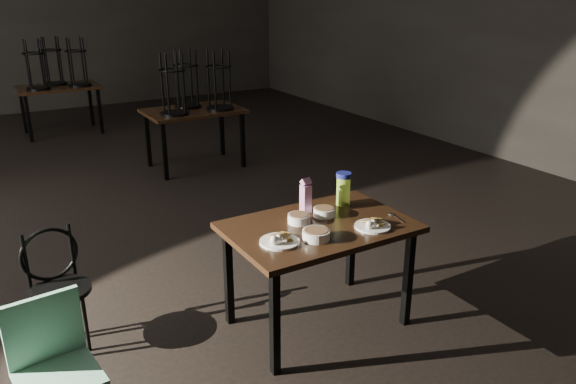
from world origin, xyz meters
TOP-DOWN VIEW (x-y plane):
  - main_table at (0.65, -2.53)m, footprint 1.20×0.80m
  - plate_left at (0.28, -2.64)m, footprint 0.25×0.25m
  - plate_right at (0.92, -2.74)m, footprint 0.24×0.24m
  - bowl_near at (0.55, -2.43)m, footprint 0.15×0.15m
  - bowl_far at (0.76, -2.42)m, footprint 0.15×0.15m
  - bowl_big at (0.51, -2.70)m, footprint 0.17×0.17m
  - juice_carton at (0.68, -2.30)m, footprint 0.07×0.07m
  - water_bottle at (0.99, -2.31)m, footprint 0.12×0.12m
  - spoon at (1.16, -2.65)m, footprint 0.05×0.18m
  - bentwood_chair at (-0.91, -1.87)m, footprint 0.38×0.38m
  - school_chair at (-1.07, -2.76)m, footprint 0.41×0.41m
  - bg_table_right at (1.30, 1.28)m, footprint 1.20×0.80m
  - bg_table_far at (0.15, 3.99)m, footprint 1.20×0.80m

SIDE VIEW (x-z plane):
  - bentwood_chair at x=-0.91m, z-range 0.07..0.86m
  - school_chair at x=-1.07m, z-range 0.08..0.89m
  - main_table at x=0.65m, z-range 0.30..1.05m
  - spoon at x=1.16m, z-range 0.75..0.76m
  - plate_right at x=0.92m, z-range 0.73..0.81m
  - plate_left at x=0.28m, z-range 0.73..0.81m
  - bg_table_right at x=1.30m, z-range 0.04..1.52m
  - bg_table_far at x=0.15m, z-range 0.04..1.52m
  - bowl_far at x=0.76m, z-range 0.75..0.81m
  - bowl_near at x=0.55m, z-range 0.75..0.81m
  - bowl_big at x=0.51m, z-range 0.75..0.81m
  - juice_carton at x=0.68m, z-range 0.74..0.99m
  - water_bottle at x=0.99m, z-range 0.75..0.99m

